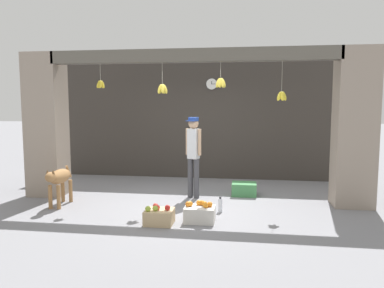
# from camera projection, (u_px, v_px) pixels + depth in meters

# --- Properties ---
(ground_plane) EXTENTS (60.00, 60.00, 0.00)m
(ground_plane) POSITION_uv_depth(u_px,v_px,m) (189.00, 204.00, 7.11)
(ground_plane) COLOR gray
(shop_back_wall) EXTENTS (7.32, 0.12, 2.90)m
(shop_back_wall) POSITION_uv_depth(u_px,v_px,m) (204.00, 121.00, 9.45)
(shop_back_wall) COLOR #38332D
(shop_back_wall) RESTS_ON ground_plane
(shop_pillar_left) EXTENTS (0.70, 0.60, 2.90)m
(shop_pillar_left) POSITION_uv_depth(u_px,v_px,m) (47.00, 125.00, 7.67)
(shop_pillar_left) COLOR gray
(shop_pillar_left) RESTS_ON ground_plane
(shop_pillar_right) EXTENTS (0.70, 0.60, 2.90)m
(shop_pillar_right) POSITION_uv_depth(u_px,v_px,m) (355.00, 128.00, 6.82)
(shop_pillar_right) COLOR gray
(shop_pillar_right) RESTS_ON ground_plane
(storefront_awning) EXTENTS (5.42, 0.28, 0.97)m
(storefront_awning) POSITION_uv_depth(u_px,v_px,m) (191.00, 57.00, 6.93)
(storefront_awning) COLOR #5B564C
(dog) EXTENTS (0.28, 0.95, 0.74)m
(dog) POSITION_uv_depth(u_px,v_px,m) (59.00, 179.00, 6.91)
(dog) COLOR #9E7042
(dog) RESTS_ON ground_plane
(shopkeeper) EXTENTS (0.33, 0.30, 1.62)m
(shopkeeper) POSITION_uv_depth(u_px,v_px,m) (193.00, 151.00, 7.47)
(shopkeeper) COLOR #424247
(shopkeeper) RESTS_ON ground_plane
(fruit_crate_oranges) EXTENTS (0.48, 0.36, 0.33)m
(fruit_crate_oranges) POSITION_uv_depth(u_px,v_px,m) (200.00, 213.00, 6.00)
(fruit_crate_oranges) COLOR silver
(fruit_crate_oranges) RESTS_ON ground_plane
(fruit_crate_apples) EXTENTS (0.44, 0.39, 0.31)m
(fruit_crate_apples) POSITION_uv_depth(u_px,v_px,m) (159.00, 216.00, 5.90)
(fruit_crate_apples) COLOR tan
(fruit_crate_apples) RESTS_ON ground_plane
(produce_box_green) EXTENTS (0.50, 0.43, 0.26)m
(produce_box_green) POSITION_uv_depth(u_px,v_px,m) (244.00, 189.00, 7.75)
(produce_box_green) COLOR #42844C
(produce_box_green) RESTS_ON ground_plane
(water_bottle) EXTENTS (0.08, 0.08, 0.27)m
(water_bottle) POSITION_uv_depth(u_px,v_px,m) (220.00, 205.00, 6.55)
(water_bottle) COLOR silver
(water_bottle) RESTS_ON ground_plane
(wall_clock) EXTENTS (0.29, 0.03, 0.29)m
(wall_clock) POSITION_uv_depth(u_px,v_px,m) (212.00, 84.00, 9.25)
(wall_clock) COLOR black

